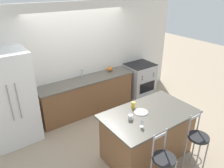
# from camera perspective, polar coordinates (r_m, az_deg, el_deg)

# --- Properties ---
(ground_plane) EXTENTS (18.00, 18.00, 0.00)m
(ground_plane) POSITION_cam_1_polar(r_m,az_deg,el_deg) (5.59, -4.60, -8.38)
(ground_plane) COLOR tan
(wall_back) EXTENTS (6.00, 0.07, 2.70)m
(wall_back) POSITION_cam_1_polar(r_m,az_deg,el_deg) (5.51, -8.55, 6.60)
(wall_back) COLOR silver
(wall_back) RESTS_ON ground_plane
(back_counter) EXTENTS (2.49, 0.63, 0.90)m
(back_counter) POSITION_cam_1_polar(r_m,az_deg,el_deg) (5.62, -6.59, -2.88)
(back_counter) COLOR brown
(back_counter) RESTS_ON ground_plane
(sink_faucet) EXTENTS (0.02, 0.13, 0.22)m
(sink_faucet) POSITION_cam_1_polar(r_m,az_deg,el_deg) (5.53, -7.82, 3.25)
(sink_faucet) COLOR #ADAFB5
(sink_faucet) RESTS_ON back_counter
(kitchen_island) EXTENTS (1.69, 1.02, 0.95)m
(kitchen_island) POSITION_cam_1_polar(r_m,az_deg,el_deg) (4.26, 9.25, -12.84)
(kitchen_island) COLOR brown
(kitchen_island) RESTS_ON ground_plane
(refrigerator) EXTENTS (0.89, 0.80, 1.93)m
(refrigerator) POSITION_cam_1_polar(r_m,az_deg,el_deg) (4.81, -25.01, -3.43)
(refrigerator) COLOR white
(refrigerator) RESTS_ON ground_plane
(oven_range) EXTENTS (0.76, 0.70, 0.95)m
(oven_range) POSITION_cam_1_polar(r_m,az_deg,el_deg) (6.47, 7.17, 1.22)
(oven_range) COLOR #B7B7BC
(oven_range) RESTS_ON ground_plane
(bar_stool_near) EXTENTS (0.35, 0.35, 1.13)m
(bar_stool_near) POSITION_cam_1_polar(r_m,az_deg,el_deg) (3.56, 13.16, -19.80)
(bar_stool_near) COLOR #99999E
(bar_stool_near) RESTS_ON ground_plane
(bar_stool_far) EXTENTS (0.35, 0.35, 1.13)m
(bar_stool_far) POSITION_cam_1_polar(r_m,az_deg,el_deg) (4.10, 21.31, -14.07)
(bar_stool_far) COLOR #99999E
(bar_stool_far) RESTS_ON ground_plane
(dinner_plate) EXTENTS (0.25, 0.25, 0.02)m
(dinner_plate) POSITION_cam_1_polar(r_m,az_deg,el_deg) (3.99, 7.59, -7.25)
(dinner_plate) COLOR white
(dinner_plate) RESTS_ON kitchen_island
(wine_glass) EXTENTS (0.07, 0.07, 0.17)m
(wine_glass) POSITION_cam_1_polar(r_m,az_deg,el_deg) (3.57, 7.82, -9.40)
(wine_glass) COLOR white
(wine_glass) RESTS_ON kitchen_island
(coffee_mug) EXTENTS (0.11, 0.08, 0.09)m
(coffee_mug) POSITION_cam_1_polar(r_m,az_deg,el_deg) (3.76, 4.84, -8.65)
(coffee_mug) COLOR white
(coffee_mug) RESTS_ON kitchen_island
(tumbler_cup) EXTENTS (0.07, 0.07, 0.12)m
(tumbler_cup) POSITION_cam_1_polar(r_m,az_deg,el_deg) (4.08, 5.59, -5.47)
(tumbler_cup) COLOR gold
(tumbler_cup) RESTS_ON kitchen_island
(pumpkin_decoration) EXTENTS (0.15, 0.15, 0.14)m
(pumpkin_decoration) POSITION_cam_1_polar(r_m,az_deg,el_deg) (5.86, -0.56, 3.95)
(pumpkin_decoration) COLOR orange
(pumpkin_decoration) RESTS_ON back_counter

